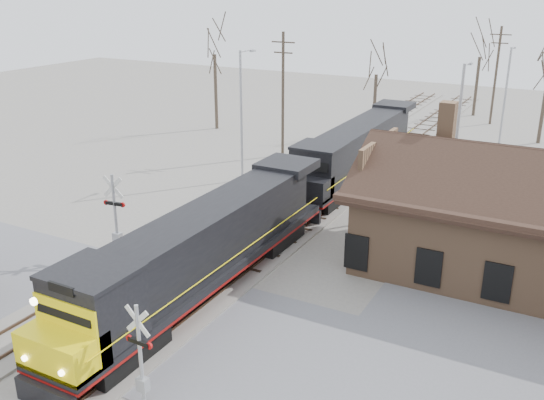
{
  "coord_description": "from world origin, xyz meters",
  "views": [
    {
      "loc": [
        14.56,
        -17.34,
        13.61
      ],
      "look_at": [
        0.31,
        9.0,
        2.76
      ],
      "focal_mm": 40.0,
      "sensor_mm": 36.0,
      "label": 1
    }
  ],
  "objects": [
    {
      "name": "ground",
      "position": [
        0.0,
        0.0,
        0.0
      ],
      "size": [
        140.0,
        140.0,
        0.0
      ],
      "primitive_type": "plane",
      "color": "gray",
      "rests_on": "ground"
    },
    {
      "name": "road",
      "position": [
        0.0,
        0.0,
        0.01
      ],
      "size": [
        60.0,
        9.0,
        0.03
      ],
      "primitive_type": "cube",
      "color": "slate",
      "rests_on": "ground"
    },
    {
      "name": "track_main",
      "position": [
        0.0,
        15.0,
        0.07
      ],
      "size": [
        3.4,
        90.0,
        0.24
      ],
      "color": "gray",
      "rests_on": "ground"
    },
    {
      "name": "track_siding",
      "position": [
        -4.5,
        15.0,
        0.07
      ],
      "size": [
        3.4,
        90.0,
        0.24
      ],
      "color": "gray",
      "rests_on": "ground"
    },
    {
      "name": "depot",
      "position": [
        11.99,
        12.0,
        2.41
      ],
      "size": [
        15.2,
        9.31,
        7.9
      ],
      "color": "#856145",
      "rests_on": "ground"
    },
    {
      "name": "locomotive_lead",
      "position": [
        0.0,
        2.68,
        2.22
      ],
      "size": [
        2.85,
        19.06,
        4.23
      ],
      "color": "black",
      "rests_on": "ground"
    },
    {
      "name": "locomotive_trailing",
      "position": [
        0.0,
        22.01,
        2.22
      ],
      "size": [
        2.85,
        19.06,
        4.0
      ],
      "color": "black",
      "rests_on": "ground"
    },
    {
      "name": "crossbuck_near",
      "position": [
        2.66,
        -4.46,
        1.84
      ],
      "size": [
        1.11,
        0.29,
        3.89
      ],
      "rotation": [
        0.0,
        0.0,
        -0.04
      ],
      "color": "#A5A8AD",
      "rests_on": "ground"
    },
    {
      "name": "crossbuck_far",
      "position": [
        -6.33,
        4.33,
        2.07
      ],
      "size": [
        1.27,
        0.34,
        4.47
      ],
      "rotation": [
        0.0,
        0.0,
        3.27
      ],
      "color": "#A5A8AD",
      "rests_on": "ground"
    },
    {
      "name": "streetlight_a",
      "position": [
        -7.22,
        18.54,
        5.15
      ],
      "size": [
        0.25,
        2.04,
        9.22
      ],
      "color": "#A5A8AD",
      "rests_on": "ground"
    },
    {
      "name": "streetlight_b",
      "position": [
        7.35,
        19.85,
        5.07
      ],
      "size": [
        0.25,
        2.04,
        9.06
      ],
      "color": "#A5A8AD",
      "rests_on": "ground"
    },
    {
      "name": "streetlight_c",
      "position": [
        7.78,
        35.82,
        4.84
      ],
      "size": [
        0.25,
        2.04,
        8.62
      ],
      "color": "#A5A8AD",
      "rests_on": "ground"
    },
    {
      "name": "utility_pole_a",
      "position": [
        -7.73,
        25.7,
        5.19
      ],
      "size": [
        2.0,
        0.24,
        9.93
      ],
      "color": "#382D23",
      "rests_on": "ground"
    },
    {
      "name": "utility_pole_b",
      "position": [
        5.31,
        46.13,
        5.0
      ],
      "size": [
        2.0,
        0.24,
        9.56
      ],
      "color": "#382D23",
      "rests_on": "ground"
    },
    {
      "name": "tree_a",
      "position": [
        -17.91,
        31.32,
        8.28
      ],
      "size": [
        4.75,
        4.75,
        11.63
      ],
      "color": "#382D23",
      "rests_on": "ground"
    },
    {
      "name": "tree_b",
      "position": [
        -3.78,
        36.77,
        6.4
      ],
      "size": [
        3.67,
        3.67,
        9.0
      ],
      "color": "#382D23",
      "rests_on": "ground"
    },
    {
      "name": "tree_c",
      "position": [
        2.99,
        49.58,
        7.18
      ],
      "size": [
        4.12,
        4.12,
        10.09
      ],
      "color": "#382D23",
      "rests_on": "ground"
    }
  ]
}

